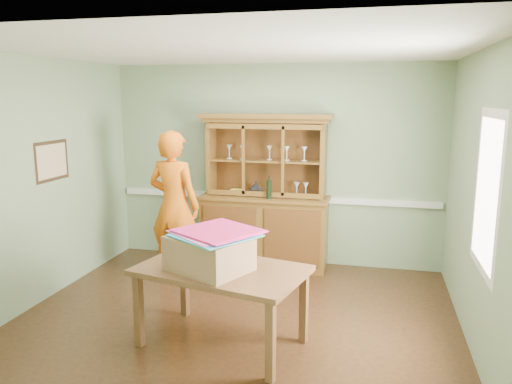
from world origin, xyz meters
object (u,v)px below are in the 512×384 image
(cardboard_box, at_px, (209,253))
(person, at_px, (174,206))
(dining_table, at_px, (221,277))
(china_hutch, at_px, (265,213))

(cardboard_box, distance_m, person, 1.89)
(dining_table, relative_size, cardboard_box, 2.49)
(china_hutch, bearing_deg, cardboard_box, -89.67)
(china_hutch, bearing_deg, dining_table, -87.50)
(cardboard_box, height_order, person, person)
(china_hutch, height_order, person, china_hutch)
(dining_table, bearing_deg, cardboard_box, -125.24)
(china_hutch, height_order, cardboard_box, china_hutch)
(dining_table, bearing_deg, person, 138.46)
(china_hutch, distance_m, dining_table, 2.28)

